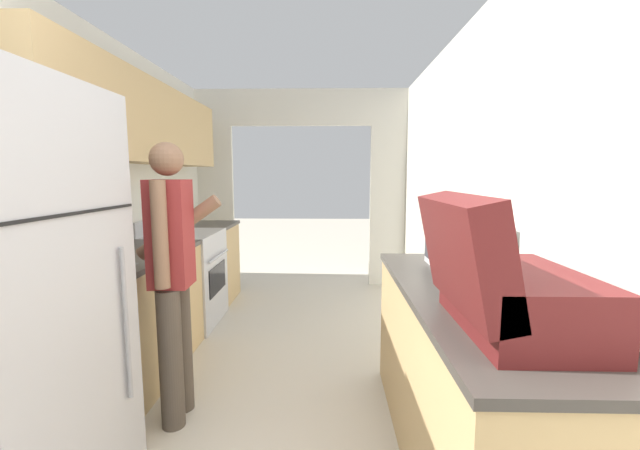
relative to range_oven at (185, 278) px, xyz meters
name	(u,v)px	position (x,y,z in m)	size (l,w,h in m)	color
wall_left	(88,168)	(-0.27, -0.97, 1.03)	(0.38, 6.62, 2.50)	silver
wall_right	(500,206)	(2.39, -1.33, 0.80)	(0.06, 6.62, 2.50)	silver
wall_far_with_doorway	(301,173)	(1.03, 1.41, 1.00)	(3.07, 0.06, 2.50)	silver
counter_left	(162,294)	(-0.01, -0.51, 0.00)	(0.62, 2.83, 0.89)	tan
counter_right	(467,380)	(2.06, -1.84, -0.01)	(0.62, 1.80, 0.89)	tan
range_oven	(185,278)	(0.00, 0.00, 0.00)	(0.66, 0.76, 1.03)	#B7B7BC
person	(172,276)	(0.50, -1.49, 0.41)	(0.52, 0.38, 1.61)	#4C4238
suitcase	(499,283)	(1.99, -2.29, 0.61)	(0.49, 0.63, 0.48)	#5B1919
microwave	(465,246)	(2.17, -1.41, 0.58)	(0.35, 0.49, 0.28)	white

